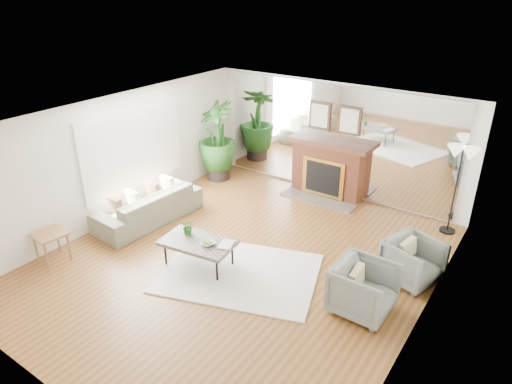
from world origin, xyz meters
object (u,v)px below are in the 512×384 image
Objects in this scene: armchair_front at (364,289)px; floor_lamp at (461,160)px; coffee_table at (198,243)px; sofa at (148,206)px; fireplace at (327,168)px; side_table at (50,238)px; armchair_back at (413,261)px; potted_ficus at (217,138)px.

floor_lamp reaches higher than armchair_front.
sofa is (-1.89, 0.64, -0.12)m from coffee_table.
armchair_front is 3.36m from floor_lamp.
fireplace is 4.00m from armchair_front.
armchair_front is at bearing -98.19° from floor_lamp.
fireplace reaches higher than side_table.
side_table is at bearing 111.05° from armchair_front.
sofa is at bearing 161.19° from coffee_table.
side_table is 0.32× the size of floor_lamp.
fireplace is 2.83m from floor_lamp.
sofa is at bearing 119.00° from armchair_back.
armchair_back is at bearing -16.11° from armchair_front.
sofa is 1.16× the size of potted_ficus.
armchair_front is 0.44× the size of potted_ficus.
side_table is at bearing -90.64° from potted_ficus.
fireplace is at bearing 35.12° from armchair_front.
sofa is 2.59m from potted_ficus.
potted_ficus reaches higher than sofa.
sofa is 2.61× the size of armchair_front.
coffee_table is at bearing 135.58° from armchair_back.
armchair_front is 1.52× the size of side_table.
coffee_table is (-0.49, -3.77, -0.21)m from fireplace.
fireplace is 2.70m from potted_ficus.
sofa reaches higher than side_table.
side_table is 0.29× the size of potted_ficus.
armchair_front is at bearing 91.68° from sofa.
potted_ficus is at bearing -171.28° from sofa.
coffee_table is 2.00m from sofa.
armchair_front is (-0.35, -1.15, 0.02)m from armchair_back.
potted_ficus is at bearing 91.74° from armchair_back.
potted_ficus reaches higher than coffee_table.
armchair_back is 6.03m from side_table.
side_table is (-0.26, -1.97, 0.15)m from sofa.
fireplace is at bearing 68.29° from armchair_back.
fireplace is 2.41× the size of armchair_front.
armchair_back is at bearing 29.38° from side_table.
coffee_table is 0.68× the size of potted_ficus.
armchair_front is 0.49× the size of floor_lamp.
floor_lamp is (0.45, 3.14, 1.10)m from armchair_front.
floor_lamp reaches higher than coffee_table.
armchair_back reaches higher than coffee_table.
potted_ficus is at bearing -174.75° from floor_lamp.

